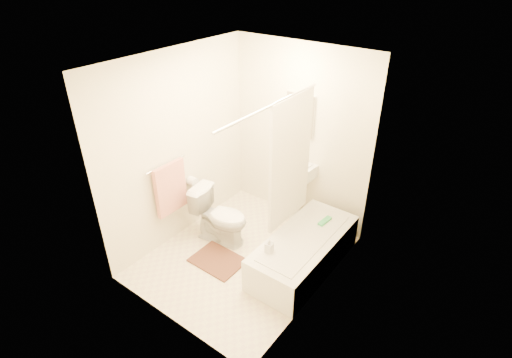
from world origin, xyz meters
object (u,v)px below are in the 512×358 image
Objects in this scene: soap_bottle at (269,246)px; bath_mat at (218,260)px; bathtub at (304,252)px; sink at (295,190)px; toilet at (220,216)px.

bath_mat is at bearing -171.63° from soap_bottle.
bathtub reaches higher than bath_mat.
sink is 0.62× the size of bathtub.
soap_bottle is (0.42, -1.21, 0.04)m from sink.
bath_mat is (-0.87, -0.56, -0.20)m from bathtub.
sink reaches higher than bathtub.
toilet is at bearing 124.70° from bath_mat.
toilet is 4.21× the size of soap_bottle.
soap_bottle reaches higher than bath_mat.
toilet is at bearing 164.77° from soap_bottle.
toilet is at bearing -113.80° from sink.
bathtub is at bearing 67.71° from soap_bottle.
sink is at bearing 109.26° from soap_bottle.
sink reaches higher than bath_mat.
bath_mat is at bearing -154.56° from toilet.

